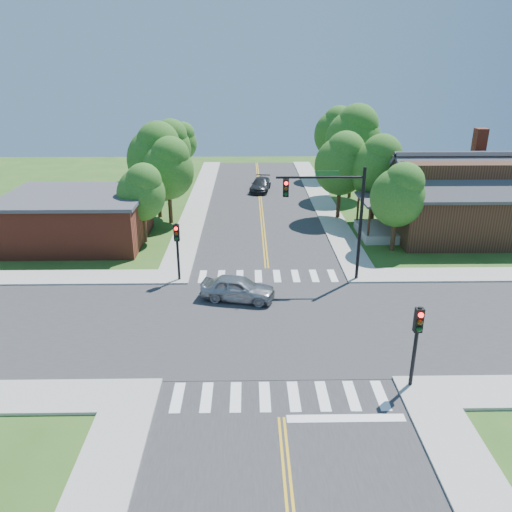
{
  "coord_description": "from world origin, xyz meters",
  "views": [
    {
      "loc": [
        -1.25,
        -23.24,
        12.92
      ],
      "look_at": [
        -0.79,
        4.24,
        2.2
      ],
      "focal_mm": 35.0,
      "sensor_mm": 36.0,
      "label": 1
    }
  ],
  "objects_px": {
    "signal_pole_se": "(417,333)",
    "car_dgrey": "(260,185)",
    "signal_mast_ne": "(334,206)",
    "car_silver": "(238,289)",
    "signal_pole_nw": "(177,242)",
    "house_ne": "(459,194)"
  },
  "relations": [
    {
      "from": "signal_pole_nw",
      "to": "house_ne",
      "type": "relative_size",
      "value": 0.29
    },
    {
      "from": "signal_mast_ne",
      "to": "car_silver",
      "type": "relative_size",
      "value": 1.58
    },
    {
      "from": "signal_pole_se",
      "to": "house_ne",
      "type": "relative_size",
      "value": 0.29
    },
    {
      "from": "car_dgrey",
      "to": "signal_mast_ne",
      "type": "bearing_deg",
      "value": -71.7
    },
    {
      "from": "signal_pole_se",
      "to": "car_dgrey",
      "type": "xyz_separation_m",
      "value": [
        -5.49,
        34.63,
        -1.99
      ]
    },
    {
      "from": "car_dgrey",
      "to": "house_ne",
      "type": "bearing_deg",
      "value": -35.48
    },
    {
      "from": "signal_mast_ne",
      "to": "signal_pole_nw",
      "type": "relative_size",
      "value": 1.89
    },
    {
      "from": "signal_pole_se",
      "to": "car_silver",
      "type": "relative_size",
      "value": 0.84
    },
    {
      "from": "car_silver",
      "to": "house_ne",
      "type": "bearing_deg",
      "value": -43.49
    },
    {
      "from": "signal_pole_se",
      "to": "car_dgrey",
      "type": "distance_m",
      "value": 35.11
    },
    {
      "from": "signal_pole_nw",
      "to": "car_silver",
      "type": "xyz_separation_m",
      "value": [
        3.74,
        -2.75,
        -1.93
      ]
    },
    {
      "from": "house_ne",
      "to": "car_silver",
      "type": "bearing_deg",
      "value": -146.09
    },
    {
      "from": "signal_pole_se",
      "to": "house_ne",
      "type": "distance_m",
      "value": 22.03
    },
    {
      "from": "signal_mast_ne",
      "to": "house_ne",
      "type": "relative_size",
      "value": 0.55
    },
    {
      "from": "house_ne",
      "to": "signal_mast_ne",
      "type": "bearing_deg",
      "value": -142.32
    },
    {
      "from": "signal_mast_ne",
      "to": "car_silver",
      "type": "height_order",
      "value": "signal_mast_ne"
    },
    {
      "from": "house_ne",
      "to": "car_silver",
      "type": "height_order",
      "value": "house_ne"
    },
    {
      "from": "signal_mast_ne",
      "to": "signal_pole_se",
      "type": "xyz_separation_m",
      "value": [
        1.69,
        -11.21,
        -2.19
      ]
    },
    {
      "from": "signal_pole_se",
      "to": "car_dgrey",
      "type": "bearing_deg",
      "value": 99.01
    },
    {
      "from": "signal_mast_ne",
      "to": "signal_pole_se",
      "type": "height_order",
      "value": "signal_mast_ne"
    },
    {
      "from": "signal_mast_ne",
      "to": "car_dgrey",
      "type": "distance_m",
      "value": 24.09
    },
    {
      "from": "signal_pole_se",
      "to": "car_silver",
      "type": "height_order",
      "value": "signal_pole_se"
    }
  ]
}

